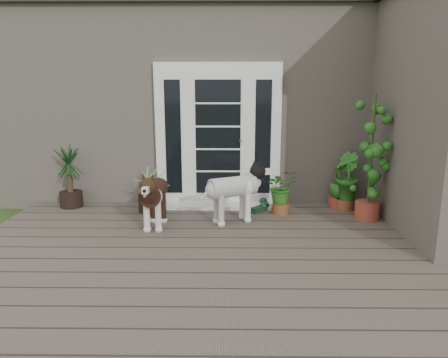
{
  "coord_description": "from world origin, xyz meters",
  "views": [
    {
      "loc": [
        -0.03,
        -3.78,
        1.93
      ],
      "look_at": [
        -0.1,
        1.75,
        0.7
      ],
      "focal_mm": 33.7,
      "sensor_mm": 36.0,
      "label": 1
    }
  ],
  "objects": [
    {
      "name": "sapling",
      "position": [
        1.88,
        1.82,
        1.0
      ],
      "size": [
        0.65,
        0.65,
        1.76
      ],
      "primitive_type": null,
      "rotation": [
        0.0,
        0.0,
        -0.3
      ],
      "color": "#295D1A",
      "rests_on": "deck"
    },
    {
      "name": "deck",
      "position": [
        0.0,
        0.4,
        0.06
      ],
      "size": [
        6.2,
        4.6,
        0.12
      ],
      "primitive_type": "cube",
      "color": "#6B5B4C",
      "rests_on": "ground"
    },
    {
      "name": "herb_b",
      "position": [
        1.71,
        2.3,
        0.43
      ],
      "size": [
        0.51,
        0.51,
        0.63
      ],
      "primitive_type": "imported",
      "rotation": [
        0.0,
        0.0,
        1.81
      ],
      "color": "#204D16",
      "rests_on": "deck"
    },
    {
      "name": "clog_right",
      "position": [
        0.42,
        2.15,
        0.17
      ],
      "size": [
        0.34,
        0.35,
        0.1
      ],
      "primitive_type": null,
      "rotation": [
        0.0,
        0.0,
        -0.77
      ],
      "color": "#14341C",
      "rests_on": "deck"
    },
    {
      "name": "house_main",
      "position": [
        0.0,
        4.65,
        1.55
      ],
      "size": [
        7.4,
        4.0,
        3.1
      ],
      "primitive_type": "cube",
      "color": "#665E54",
      "rests_on": "ground"
    },
    {
      "name": "door_unit",
      "position": [
        -0.2,
        2.6,
        1.19
      ],
      "size": [
        1.9,
        0.14,
        2.15
      ],
      "primitive_type": "cube",
      "color": "white",
      "rests_on": "deck"
    },
    {
      "name": "brindle_dog",
      "position": [
        -0.99,
        1.45,
        0.46
      ],
      "size": [
        0.38,
        0.83,
        0.68
      ],
      "primitive_type": null,
      "rotation": [
        0.0,
        0.0,
        3.11
      ],
      "color": "#341C12",
      "rests_on": "deck"
    },
    {
      "name": "roof_main",
      "position": [
        0.0,
        4.65,
        3.2
      ],
      "size": [
        7.6,
        4.2,
        0.2
      ],
      "primitive_type": "cube",
      "color": "#2D2826",
      "rests_on": "house_main"
    },
    {
      "name": "herb_a",
      "position": [
        0.72,
        2.07,
        0.4
      ],
      "size": [
        0.56,
        0.56,
        0.57
      ],
      "primitive_type": "imported",
      "rotation": [
        0.0,
        0.0,
        0.29
      ],
      "color": "#164D18",
      "rests_on": "deck"
    },
    {
      "name": "clog_left",
      "position": [
        0.51,
        2.4,
        0.17
      ],
      "size": [
        0.19,
        0.33,
        0.1
      ],
      "primitive_type": null,
      "rotation": [
        0.0,
        0.0,
        0.12
      ],
      "color": "#163720",
      "rests_on": "deck"
    },
    {
      "name": "door_step",
      "position": [
        -0.2,
        2.4,
        0.14
      ],
      "size": [
        1.6,
        0.4,
        0.05
      ],
      "primitive_type": "cube",
      "color": "white",
      "rests_on": "deck"
    },
    {
      "name": "white_dog",
      "position": [
        0.02,
        1.66,
        0.48
      ],
      "size": [
        0.94,
        0.72,
        0.72
      ],
      "primitive_type": null,
      "rotation": [
        0.0,
        0.0,
        -1.11
      ],
      "color": "white",
      "rests_on": "deck"
    },
    {
      "name": "spider_plant",
      "position": [
        -1.16,
        2.15,
        0.47
      ],
      "size": [
        0.69,
        0.69,
        0.71
      ],
      "primitive_type": null,
      "rotation": [
        0.0,
        0.0,
        -0.03
      ],
      "color": "#76945B",
      "rests_on": "deck"
    },
    {
      "name": "yucca",
      "position": [
        -2.44,
        2.38,
        0.59
      ],
      "size": [
        0.79,
        0.79,
        0.94
      ],
      "primitive_type": null,
      "rotation": [
        0.0,
        0.0,
        0.25
      ],
      "color": "#103219",
      "rests_on": "deck"
    },
    {
      "name": "herb_c",
      "position": [
        1.63,
        2.4,
        0.4
      ],
      "size": [
        0.5,
        0.5,
        0.55
      ],
      "primitive_type": "imported",
      "rotation": [
        0.0,
        0.0,
        4.1
      ],
      "color": "#265819",
      "rests_on": "deck"
    }
  ]
}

